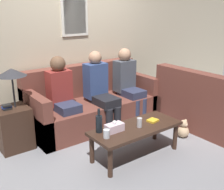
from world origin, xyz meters
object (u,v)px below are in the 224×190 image
couch_side (211,109)px  person_left (63,94)px  drinking_glass (107,134)px  person_middle (100,88)px  person_right (128,82)px  couch_main (91,105)px  coffee_table (136,131)px  wine_bottle (99,123)px  teddy_bear (183,130)px

couch_side → person_left: (-1.96, 1.17, 0.33)m
drinking_glass → person_middle: 1.26m
drinking_glass → person_right: person_right is taller
couch_side → couch_main: bearing=46.8°
coffee_table → person_left: bearing=112.5°
coffee_table → person_middle: size_ratio=1.00×
couch_main → drinking_glass: bearing=-115.3°
person_middle → couch_side: bearing=-39.4°
couch_main → person_left: person_left is taller
wine_bottle → person_middle: (0.62, 0.89, 0.12)m
teddy_bear → person_middle: bearing=125.7°
wine_bottle → person_right: person_right is taller
wine_bottle → person_left: bearing=89.5°
person_middle → teddy_bear: size_ratio=4.39×
person_left → teddy_bear: person_left is taller
teddy_bear → drinking_glass: bearing=-179.8°
couch_main → wine_bottle: (-0.58, -1.09, 0.21)m
person_left → person_right: size_ratio=0.99×
drinking_glass → person_right: (1.24, 1.09, 0.19)m
coffee_table → drinking_glass: size_ratio=11.81×
teddy_bear → couch_main: bearing=122.6°
person_left → person_middle: person_middle is taller
wine_bottle → person_right: bearing=36.8°
couch_main → drinking_glass: size_ratio=20.29×
person_middle → person_right: person_middle is taller
couch_side → coffee_table: couch_side is taller
wine_bottle → person_right: size_ratio=0.25×
couch_side → person_right: 1.40m
wine_bottle → couch_side: bearing=-6.4°
teddy_bear → person_left: bearing=140.8°
coffee_table → person_left: 1.23m
couch_side → wine_bottle: bearing=83.6°
coffee_table → person_right: person_right is taller
drinking_glass → teddy_bear: size_ratio=0.37×
drinking_glass → person_left: size_ratio=0.09×
couch_main → couch_side: same height
couch_side → drinking_glass: size_ratio=16.18×
couch_main → drinking_glass: couch_main is taller
wine_bottle → teddy_bear: (1.39, -0.18, -0.41)m
coffee_table → person_left: (-0.46, 1.10, 0.30)m
drinking_glass → person_left: 1.15m
person_left → teddy_bear: size_ratio=4.32×
wine_bottle → drinking_glass: size_ratio=2.92×
coffee_table → person_middle: 1.09m
couch_main → drinking_glass: (-0.60, -1.27, 0.14)m
coffee_table → teddy_bear: size_ratio=4.41×
drinking_glass → teddy_bear: (1.41, 0.00, -0.34)m
drinking_glass → coffee_table: bearing=3.6°
drinking_glass → person_right: size_ratio=0.09×
couch_side → person_middle: size_ratio=1.37×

